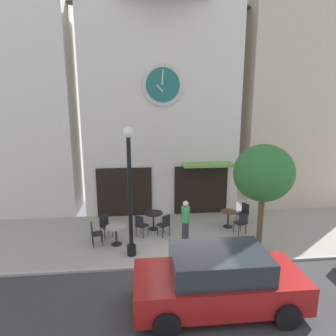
{
  "coord_description": "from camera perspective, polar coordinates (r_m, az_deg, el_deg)",
  "views": [
    {
      "loc": [
        -1.51,
        -8.39,
        5.16
      ],
      "look_at": [
        -0.44,
        2.35,
        2.77
      ],
      "focal_mm": 31.01,
      "sensor_mm": 36.0,
      "label": 1
    }
  ],
  "objects": [
    {
      "name": "ground_plane",
      "position": [
        9.7,
        4.44,
        -19.88
      ],
      "size": [
        26.44,
        10.09,
        0.13
      ],
      "color": "#9E998E"
    },
    {
      "name": "clock_building",
      "position": [
        14.3,
        -1.43,
        14.78
      ],
      "size": [
        7.22,
        3.61,
        11.17
      ],
      "color": "silver",
      "rests_on": "ground_plane"
    },
    {
      "name": "neighbor_building_left",
      "position": [
        15.96,
        -28.44,
        17.03
      ],
      "size": [
        5.62,
        3.34,
        13.64
      ],
      "color": "silver",
      "rests_on": "ground_plane"
    },
    {
      "name": "neighbor_building_right",
      "position": [
        17.82,
        23.53,
        20.07
      ],
      "size": [
        6.13,
        4.96,
        15.63
      ],
      "color": "beige",
      "rests_on": "ground_plane"
    },
    {
      "name": "street_lamp",
      "position": [
        9.78,
        -7.49,
        -4.85
      ],
      "size": [
        0.36,
        0.36,
        4.46
      ],
      "color": "black",
      "rests_on": "ground_plane"
    },
    {
      "name": "street_tree",
      "position": [
        10.35,
        18.29,
        -1.04
      ],
      "size": [
        2.07,
        1.86,
        3.86
      ],
      "color": "brown",
      "rests_on": "ground_plane"
    },
    {
      "name": "cafe_table_near_door",
      "position": [
        11.2,
        -10.18,
        -12.17
      ],
      "size": [
        0.75,
        0.75,
        0.72
      ],
      "color": "black",
      "rests_on": "ground_plane"
    },
    {
      "name": "cafe_table_rightmost",
      "position": [
        12.29,
        -2.88,
        -9.6
      ],
      "size": [
        0.78,
        0.78,
        0.73
      ],
      "color": "black",
      "rests_on": "ground_plane"
    },
    {
      "name": "cafe_table_center_right",
      "position": [
        12.77,
        11.75,
        -9.22
      ],
      "size": [
        0.68,
        0.68,
        0.72
      ],
      "color": "black",
      "rests_on": "ground_plane"
    },
    {
      "name": "cafe_chair_left_end",
      "position": [
        13.28,
        14.68,
        -8.35
      ],
      "size": [
        0.55,
        0.55,
        0.9
      ],
      "color": "black",
      "rests_on": "ground_plane"
    },
    {
      "name": "cafe_chair_near_lamp",
      "position": [
        12.21,
        14.21,
        -10.21
      ],
      "size": [
        0.5,
        0.5,
        0.9
      ],
      "color": "black",
      "rests_on": "ground_plane"
    },
    {
      "name": "cafe_chair_facing_street",
      "position": [
        11.67,
        -5.39,
        -10.96
      ],
      "size": [
        0.56,
        0.56,
        0.9
      ],
      "color": "black",
      "rests_on": "ground_plane"
    },
    {
      "name": "cafe_chair_by_entrance",
      "position": [
        11.3,
        -14.22,
        -12.12
      ],
      "size": [
        0.49,
        0.49,
        0.9
      ],
      "color": "black",
      "rests_on": "ground_plane"
    },
    {
      "name": "cafe_chair_mid_row",
      "position": [
        11.68,
        -0.68,
        -10.88
      ],
      "size": [
        0.56,
        0.56,
        0.9
      ],
      "color": "black",
      "rests_on": "ground_plane"
    },
    {
      "name": "cafe_chair_facing_wall",
      "position": [
        11.92,
        -12.26,
        -10.68
      ],
      "size": [
        0.56,
        0.56,
        0.9
      ],
      "color": "black",
      "rests_on": "ground_plane"
    },
    {
      "name": "pedestrian_green",
      "position": [
        11.04,
        3.45,
        -10.45
      ],
      "size": [
        0.43,
        0.43,
        1.67
      ],
      "color": "#2D2D38",
      "rests_on": "ground_plane"
    },
    {
      "name": "parked_car_red",
      "position": [
        8.05,
        9.88,
        -20.85
      ],
      "size": [
        4.3,
        2.02,
        1.55
      ],
      "color": "maroon",
      "rests_on": "ground_plane"
    }
  ]
}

